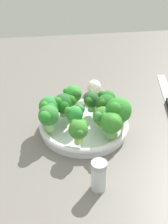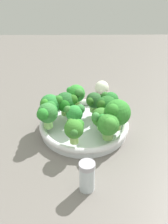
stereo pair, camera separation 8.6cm
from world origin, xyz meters
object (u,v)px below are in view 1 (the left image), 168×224
broccoli_floret_8 (92,100)px  broccoli_floret_11 (75,114)px  pepper_shaker (99,175)px  bowl (84,126)px  broccoli_floret_5 (73,94)px  broccoli_floret_4 (49,115)px  broccoli_floret_10 (64,104)px  garlic_bulb (94,87)px  broccoli_floret_2 (107,98)px  broccoli_floret_7 (103,117)px  broccoli_floret_6 (118,110)px  broccoli_floret_1 (105,105)px  broccoli_floret_3 (49,107)px  broccoli_floret_0 (111,123)px  broccoli_floret_9 (79,130)px

broccoli_floret_8 → broccoli_floret_11: bearing=137.9°
broccoli_floret_11 → pepper_shaker: bearing=-172.0°
bowl → broccoli_floret_5: 9.36cm
broccoli_floret_8 → pepper_shaker: size_ratio=0.77×
broccoli_floret_4 → broccoli_floret_8: size_ratio=1.24×
broccoli_floret_10 → garlic_bulb: 19.36cm
bowl → pepper_shaker: (-20.49, -0.44, 2.14)cm
broccoli_floret_2 → broccoli_floret_7: size_ratio=0.91×
broccoli_floret_4 → broccoli_floret_10: bearing=-36.5°
broccoli_floret_4 → broccoli_floret_10: size_ratio=1.07×
bowl → broccoli_floret_6: size_ratio=2.87×
broccoli_floret_2 → broccoli_floret_1: bearing=164.6°
broccoli_floret_3 → broccoli_floret_1: bearing=-95.4°
broccoli_floret_1 → broccoli_floret_8: bearing=32.0°
broccoli_floret_10 → garlic_bulb: size_ratio=1.48×
broccoli_floret_2 → broccoli_floret_8: size_ratio=0.96×
broccoli_floret_4 → broccoli_floret_5: broccoli_floret_4 is taller
bowl → broccoli_floret_1: broccoli_floret_1 is taller
broccoli_floret_1 → broccoli_floret_11: bearing=97.6°
broccoli_floret_6 → broccoli_floret_0: bearing=148.2°
broccoli_floret_2 → broccoli_floret_6: size_ratio=0.65×
broccoli_floret_8 → broccoli_floret_1: bearing=-148.0°
broccoli_floret_1 → broccoli_floret_6: bearing=-145.6°
broccoli_floret_0 → broccoli_floret_9: broccoli_floret_0 is taller
broccoli_floret_1 → broccoli_floret_4: bearing=100.6°
broccoli_floret_3 → broccoli_floret_10: 4.06cm
broccoli_floret_6 → broccoli_floret_7: size_ratio=1.39×
pepper_shaker → broccoli_floret_1: bearing=-13.7°
broccoli_floret_5 → broccoli_floret_3: bearing=130.3°
broccoli_floret_6 → broccoli_floret_7: 3.98cm
broccoli_floret_9 → garlic_bulb: (27.29, -7.89, -4.56)cm
broccoli_floret_3 → broccoli_floret_11: broccoli_floret_3 is taller
broccoli_floret_2 → broccoli_floret_9: bearing=146.2°
broccoli_floret_0 → broccoli_floret_2: bearing=-6.1°
broccoli_floret_0 → broccoli_floret_8: 12.35cm
broccoli_floret_2 → broccoli_floret_4: size_ratio=0.78×
broccoli_floret_3 → pepper_shaker: size_ratio=0.94×
broccoli_floret_11 → bowl: bearing=-76.8°
broccoli_floret_7 → broccoli_floret_4: bearing=85.9°
broccoli_floret_3 → broccoli_floret_8: 11.75cm
broccoli_floret_3 → broccoli_floret_4: bearing=175.0°
bowl → broccoli_floret_7: broccoli_floret_7 is taller
broccoli_floret_1 → pepper_shaker: 21.91cm
broccoli_floret_9 → bowl: bearing=-15.6°
broccoli_floret_0 → broccoli_floret_11: bearing=51.4°
broccoli_floret_0 → broccoli_floret_4: 15.29cm
broccoli_floret_10 → broccoli_floret_4: bearing=143.5°
broccoli_floret_6 → broccoli_floret_11: bearing=76.3°
broccoli_floret_0 → broccoli_floret_10: bearing=45.5°
broccoli_floret_0 → garlic_bulb: size_ratio=1.57×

